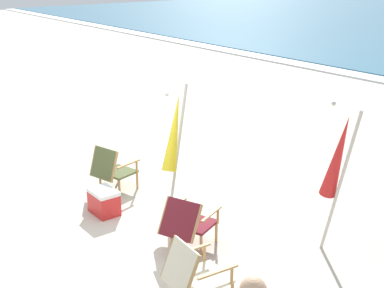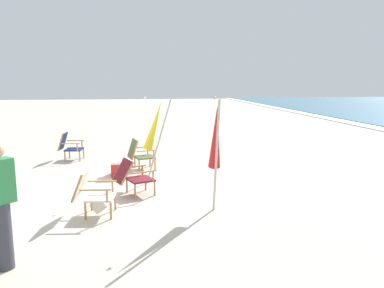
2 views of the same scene
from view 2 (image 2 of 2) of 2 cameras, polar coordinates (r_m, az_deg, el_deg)
ground_plane at (r=8.78m, az=-13.36°, el=-6.21°), size 80.00×80.00×0.00m
beach_chair_back_left at (r=11.79m, az=-18.23°, el=-0.24°), size 0.65×0.72×0.82m
beach_chair_front_left at (r=7.84m, az=-9.05°, el=-4.80°), size 0.82×0.93×0.77m
beach_chair_mid_center at (r=10.12m, az=-8.04°, el=-1.42°), size 0.72×0.79×0.82m
beach_chair_back_right at (r=6.87m, az=-15.08°, el=-7.01°), size 0.64×0.75×0.81m
umbrella_furled_red at (r=6.57m, az=3.64°, el=0.93°), size 0.53×0.22×2.09m
umbrella_furled_yellow at (r=8.68m, az=-5.72°, el=2.65°), size 0.53×0.77×2.01m
person_near_chairs at (r=5.26m, az=-27.17°, el=-8.29°), size 0.38×0.38×1.63m
cooler_box at (r=9.54m, az=-11.13°, el=-3.61°), size 0.49×0.35×0.40m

